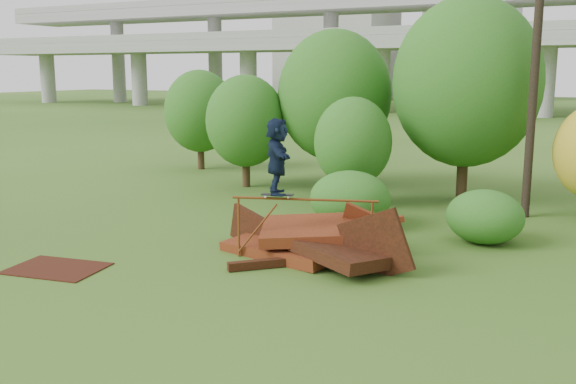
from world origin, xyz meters
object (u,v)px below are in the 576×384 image
at_px(utility_pole, 535,69).
at_px(flat_plate, 57,268).
at_px(scrap_pile, 314,242).
at_px(skater, 277,156).

bearing_deg(utility_pole, flat_plate, -130.16).
relative_size(scrap_pile, flat_plate, 2.62).
xyz_separation_m(skater, flat_plate, (-4.42, -3.29, -2.66)).
bearing_deg(utility_pole, skater, -122.57).
xyz_separation_m(scrap_pile, skater, (-0.83, -0.49, 2.24)).
bearing_deg(scrap_pile, skater, -149.71).
bearing_deg(skater, scrap_pile, -89.89).
xyz_separation_m(scrap_pile, utility_pole, (4.29, 7.53, 4.42)).
bearing_deg(flat_plate, utility_pole, 49.84).
distance_m(flat_plate, utility_pole, 15.56).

